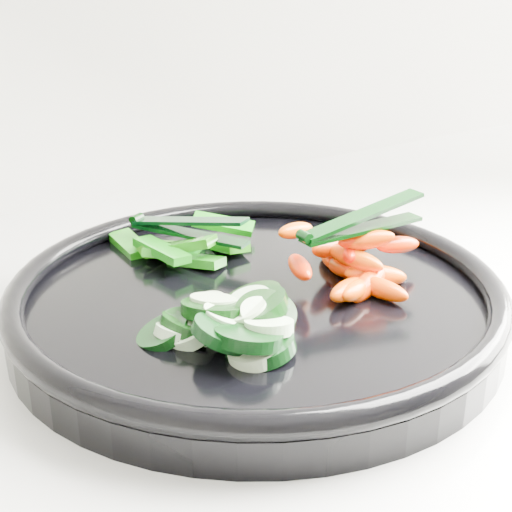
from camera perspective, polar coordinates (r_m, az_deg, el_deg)
veggie_tray at (r=0.55m, az=0.00°, el=-3.36°), size 0.49×0.49×0.04m
cucumber_pile at (r=0.48m, az=-2.21°, el=-5.32°), size 0.12×0.12×0.04m
carrot_pile at (r=0.56m, az=7.71°, el=-0.32°), size 0.13×0.14×0.05m
pepper_pile at (r=0.61m, az=-6.02°, el=0.72°), size 0.12×0.12×0.04m
tong_carrot at (r=0.55m, az=8.27°, el=2.66°), size 0.11×0.02×0.02m
tong_pepper at (r=0.61m, az=-5.67°, el=2.34°), size 0.07×0.11×0.02m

